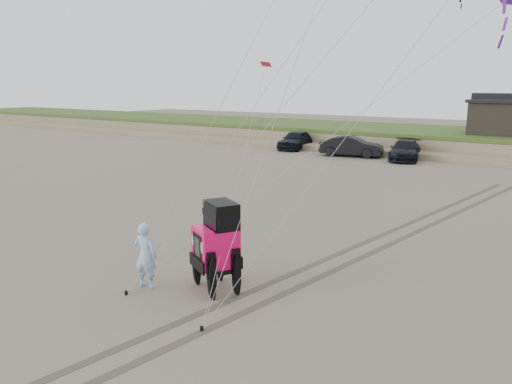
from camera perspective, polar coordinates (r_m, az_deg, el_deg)
ground at (r=13.57m, az=-7.73°, el=-12.99°), size 160.00×160.00×0.00m
dune_ridge at (r=47.46m, az=24.68°, el=5.09°), size 160.00×14.25×1.73m
truck_a at (r=45.64m, az=4.56°, el=5.95°), size 2.67×5.20×1.69m
truck_b at (r=41.58m, az=10.83°, el=5.15°), size 5.33×2.83×1.67m
truck_c at (r=40.68m, az=16.66°, el=4.61°), size 3.39×5.65×1.53m
jeep at (r=14.25m, az=-4.61°, el=-7.23°), size 4.70×5.95×2.04m
man at (r=14.71m, az=-12.52°, el=-7.08°), size 0.79×0.62×1.93m
stake_main at (r=14.64m, az=-14.63°, el=-11.09°), size 0.08×0.08×0.12m
stake_aux at (r=12.36m, az=-6.23°, el=-15.27°), size 0.08×0.08×0.12m
tire_tracks at (r=19.01m, az=13.61°, el=-5.77°), size 5.22×29.74×0.01m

